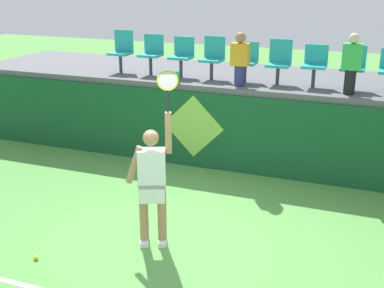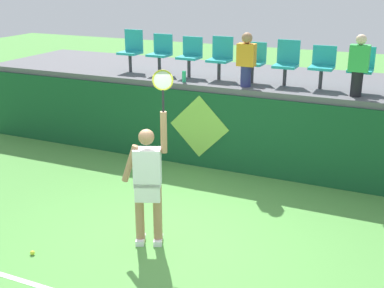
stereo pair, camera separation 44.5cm
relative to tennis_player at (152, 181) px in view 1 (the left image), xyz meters
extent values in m
plane|color=#519342|center=(0.24, 0.19, -0.99)|extent=(40.00, 40.00, 0.00)
cube|color=#144C28|center=(0.24, 3.20, -0.22)|extent=(12.61, 0.20, 1.55)
cube|color=#56565B|center=(0.24, 4.55, 0.62)|extent=(12.61, 2.80, 0.12)
cube|color=white|center=(-0.13, -0.05, -0.95)|extent=(0.21, 0.29, 0.08)
cube|color=white|center=(0.11, 0.05, -0.95)|extent=(0.21, 0.29, 0.08)
cylinder|color=#A87A56|center=(-0.13, -0.05, -0.53)|extent=(0.13, 0.13, 0.91)
cylinder|color=#A87A56|center=(0.11, 0.05, -0.53)|extent=(0.13, 0.13, 0.91)
cube|color=white|center=(-0.01, 0.00, -0.16)|extent=(0.42, 0.34, 0.28)
cube|color=white|center=(-0.01, 0.00, 0.20)|extent=(0.43, 0.35, 0.55)
sphere|color=#A87A56|center=(-0.01, 0.00, 0.64)|extent=(0.22, 0.22, 0.22)
cylinder|color=#A87A56|center=(-0.23, -0.09, 0.25)|extent=(0.27, 0.18, 0.55)
cylinder|color=#A87A56|center=(0.22, 0.09, 0.71)|extent=(0.09, 0.09, 0.58)
cylinder|color=black|center=(0.22, 0.09, 1.15)|extent=(0.03, 0.03, 0.30)
torus|color=gold|center=(0.22, 0.09, 1.43)|extent=(0.27, 0.13, 0.28)
ellipsoid|color=silver|center=(0.22, 0.09, 1.43)|extent=(0.23, 0.10, 0.24)
sphere|color=#D1E533|center=(-1.34, -0.98, -0.96)|extent=(0.07, 0.07, 0.07)
cylinder|color=#26B272|center=(-1.00, 3.32, 0.79)|extent=(0.08, 0.08, 0.23)
cylinder|color=#38383D|center=(-2.55, 3.84, 0.87)|extent=(0.07, 0.07, 0.39)
cube|color=teal|center=(-2.55, 3.84, 1.09)|extent=(0.44, 0.42, 0.05)
cube|color=teal|center=(-2.55, 4.03, 1.35)|extent=(0.44, 0.04, 0.46)
cylinder|color=#38383D|center=(-1.83, 3.84, 0.87)|extent=(0.07, 0.07, 0.39)
cube|color=teal|center=(-1.83, 3.84, 1.09)|extent=(0.44, 0.42, 0.05)
cube|color=teal|center=(-1.83, 4.03, 1.32)|extent=(0.44, 0.04, 0.40)
cylinder|color=#38383D|center=(-1.13, 3.84, 0.87)|extent=(0.07, 0.07, 0.38)
cube|color=teal|center=(-1.13, 3.84, 1.08)|extent=(0.44, 0.42, 0.05)
cube|color=teal|center=(-1.13, 4.03, 1.30)|extent=(0.44, 0.04, 0.39)
cylinder|color=#38383D|center=(-0.45, 3.84, 0.86)|extent=(0.07, 0.07, 0.37)
cube|color=teal|center=(-0.45, 3.84, 1.07)|extent=(0.44, 0.42, 0.05)
cube|color=teal|center=(-0.45, 4.03, 1.32)|extent=(0.44, 0.04, 0.44)
cylinder|color=#38383D|center=(0.25, 3.84, 0.86)|extent=(0.07, 0.07, 0.36)
cube|color=teal|center=(0.25, 3.84, 1.06)|extent=(0.44, 0.42, 0.05)
cube|color=teal|center=(0.25, 4.03, 1.27)|extent=(0.44, 0.04, 0.37)
cylinder|color=#38383D|center=(0.91, 3.84, 0.85)|extent=(0.07, 0.07, 0.35)
cube|color=teal|center=(0.91, 3.84, 1.06)|extent=(0.44, 0.42, 0.05)
cube|color=teal|center=(0.91, 4.03, 1.31)|extent=(0.44, 0.04, 0.46)
cylinder|color=#38383D|center=(1.60, 3.84, 0.86)|extent=(0.07, 0.07, 0.37)
cube|color=teal|center=(1.60, 3.84, 1.08)|extent=(0.44, 0.42, 0.05)
cube|color=teal|center=(1.60, 4.03, 1.28)|extent=(0.44, 0.04, 0.37)
cylinder|color=#38383D|center=(2.29, 3.84, 0.86)|extent=(0.07, 0.07, 0.38)
cube|color=teal|center=(2.29, 3.84, 1.08)|extent=(0.44, 0.42, 0.05)
cube|color=teal|center=(2.29, 4.03, 1.30)|extent=(0.44, 0.04, 0.39)
cylinder|color=navy|center=(0.25, 3.45, 0.88)|extent=(0.20, 0.20, 0.40)
cube|color=orange|center=(0.25, 3.45, 1.29)|extent=(0.34, 0.20, 0.42)
sphere|color=#A87A56|center=(0.25, 3.45, 1.60)|extent=(0.21, 0.21, 0.21)
cylinder|color=black|center=(2.29, 3.49, 0.90)|extent=(0.20, 0.20, 0.45)
cube|color=green|center=(2.29, 3.49, 1.35)|extent=(0.34, 0.20, 0.46)
sphere|color=beige|center=(2.29, 3.49, 1.68)|extent=(0.18, 0.18, 0.18)
cube|color=#144C28|center=(-0.57, 3.10, -0.99)|extent=(0.90, 0.01, 0.00)
plane|color=#8CC64C|center=(-0.57, 3.09, -0.14)|extent=(1.27, 0.00, 1.27)
camera|label=1|loc=(2.86, -5.90, 2.79)|focal=47.39mm
camera|label=2|loc=(3.27, -5.73, 2.79)|focal=47.39mm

